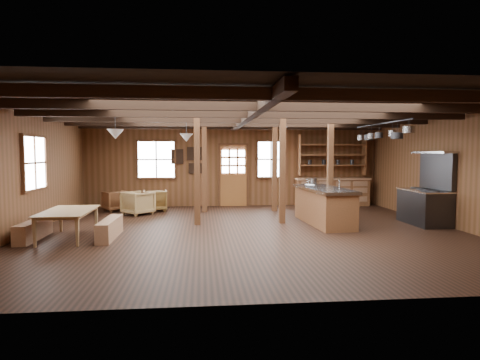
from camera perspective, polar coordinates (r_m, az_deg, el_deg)
The scene contains 22 objects.
room at distance 9.29m, azimuth 1.23°, elevation 1.20°, with size 10.04×9.04×2.84m.
ceiling_joists at distance 9.49m, azimuth 1.11°, elevation 9.00°, with size 9.80×8.82×0.18m.
timber_posts at distance 11.42m, azimuth 2.60°, elevation 1.72°, with size 3.95×2.35×2.80m.
back_door at distance 13.75m, azimuth -0.94°, elevation -0.06°, with size 1.02×0.08×2.15m.
window_back_left at distance 13.77m, azimuth -11.81°, elevation 2.86°, with size 1.32×0.06×1.32m.
window_back_right at distance 13.89m, azimuth 4.41°, elevation 2.94°, with size 1.02×0.06×1.32m.
window_left at distance 10.47m, azimuth -27.23°, elevation 2.17°, with size 0.14×1.24×1.32m.
notice_boards at distance 13.68m, azimuth -7.22°, elevation 3.07°, with size 1.08×0.03×0.90m.
back_counter at distance 14.21m, azimuth 12.95°, elevation -1.16°, with size 2.55×0.60×2.45m.
pendant_lamps at distance 10.29m, azimuth -12.05°, elevation 6.13°, with size 1.86×2.36×0.66m.
pot_rack at distance 10.38m, azimuth 19.71°, elevation 6.18°, with size 0.37×3.00×0.42m.
kitchen_island at distance 10.58m, azimuth 11.82°, elevation -3.55°, with size 1.03×2.55×1.20m.
step_stool at distance 11.81m, azimuth 14.86°, elevation -4.07°, with size 0.50×0.36×0.44m, color #8D6240.
commercial_range at distance 11.34m, azimuth 24.96°, elevation -2.66°, with size 0.79×1.51×1.87m.
dining_table at distance 9.36m, azimuth -23.02°, elevation -5.84°, with size 1.73×0.97×0.61m, color olive.
bench_wall at distance 9.63m, azimuth -27.29°, elevation -6.33°, with size 0.27×1.45×0.40m, color #8D6240.
bench_aisle at distance 9.16m, azimuth -18.03°, elevation -6.57°, with size 0.28×1.48×0.41m, color #8D6240.
armchair_a at distance 13.26m, azimuth -17.26°, elevation -2.84°, with size 0.68×0.70×0.63m, color brown.
armchair_b at distance 12.89m, azimuth -11.96°, elevation -2.86°, with size 0.71×0.73×0.67m, color brown.
armchair_c at distance 12.24m, azimuth -14.27°, elevation -3.19°, with size 0.74×0.77×0.70m, color olive.
counter_pot at distance 11.28m, azimuth 10.16°, elevation -0.23°, with size 0.31×0.31×0.19m, color #B2B5B9.
bowl at distance 10.56m, azimuth 9.87°, elevation -0.83°, with size 0.29×0.29×0.07m, color silver.
Camera 1 is at (-1.08, -9.22, 1.85)m, focal length 30.00 mm.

